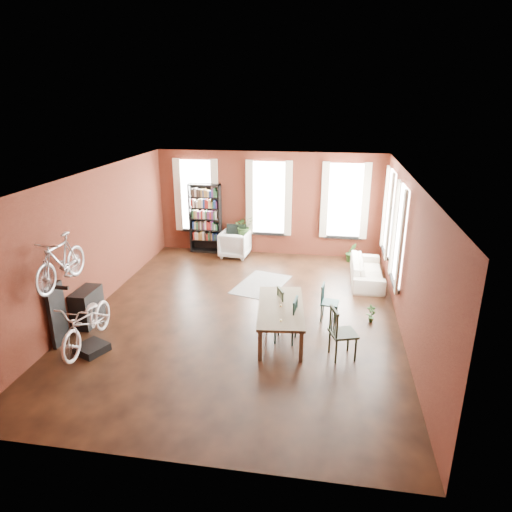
% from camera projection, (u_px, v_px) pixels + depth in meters
% --- Properties ---
extents(room, '(9.00, 9.04, 3.22)m').
position_uv_depth(room, '(257.00, 219.00, 10.29)').
color(room, black).
rests_on(room, ground).
extents(dining_table, '(1.15, 2.12, 0.69)m').
position_uv_depth(dining_table, '(280.00, 322.00, 9.47)').
color(dining_table, brown).
rests_on(dining_table, ground).
extents(dining_chair_a, '(0.48, 0.48, 0.95)m').
position_uv_depth(dining_chair_a, '(286.00, 320.00, 9.27)').
color(dining_chair_a, '#1B3D3A').
rests_on(dining_chair_a, ground).
extents(dining_chair_b, '(0.55, 0.55, 0.90)m').
position_uv_depth(dining_chair_b, '(272.00, 310.00, 9.76)').
color(dining_chair_b, '#21301C').
rests_on(dining_chair_b, ground).
extents(dining_chair_c, '(0.60, 0.60, 1.03)m').
position_uv_depth(dining_chair_c, '(343.00, 333.00, 8.67)').
color(dining_chair_c, black).
rests_on(dining_chair_c, ground).
extents(dining_chair_d, '(0.43, 0.43, 0.84)m').
position_uv_depth(dining_chair_d, '(330.00, 303.00, 10.16)').
color(dining_chair_d, '#1B3C3C').
rests_on(dining_chair_d, ground).
extents(bookshelf, '(1.00, 0.32, 2.20)m').
position_uv_depth(bookshelf, '(205.00, 218.00, 14.41)').
color(bookshelf, black).
rests_on(bookshelf, ground).
extents(white_armchair, '(0.91, 0.86, 0.88)m').
position_uv_depth(white_armchair, '(235.00, 243.00, 14.20)').
color(white_armchair, silver).
rests_on(white_armchair, ground).
extents(cream_sofa, '(0.61, 2.08, 0.81)m').
position_uv_depth(cream_sofa, '(367.00, 267.00, 12.30)').
color(cream_sofa, beige).
rests_on(cream_sofa, ground).
extents(striped_rug, '(1.53, 2.00, 0.01)m').
position_uv_depth(striped_rug, '(261.00, 285.00, 12.17)').
color(striped_rug, black).
rests_on(striped_rug, ground).
extents(bike_trainer, '(0.70, 0.70, 0.15)m').
position_uv_depth(bike_trainer, '(92.00, 348.00, 8.98)').
color(bike_trainer, black).
rests_on(bike_trainer, ground).
extents(bike_wall_rack, '(0.16, 0.60, 1.30)m').
position_uv_depth(bike_wall_rack, '(57.00, 315.00, 9.10)').
color(bike_wall_rack, black).
rests_on(bike_wall_rack, ground).
extents(console_table, '(0.40, 0.80, 0.80)m').
position_uv_depth(console_table, '(87.00, 307.00, 10.00)').
color(console_table, black).
rests_on(console_table, ground).
extents(plant_stand, '(0.34, 0.34, 0.59)m').
position_uv_depth(plant_stand, '(244.00, 245.00, 14.41)').
color(plant_stand, black).
rests_on(plant_stand, ground).
extents(plant_by_sofa, '(0.51, 0.66, 0.26)m').
position_uv_depth(plant_by_sofa, '(351.00, 257.00, 13.84)').
color(plant_by_sofa, '#2A5A24').
rests_on(plant_by_sofa, ground).
extents(plant_small, '(0.37, 0.46, 0.15)m').
position_uv_depth(plant_small, '(371.00, 319.00, 10.16)').
color(plant_small, '#295421').
rests_on(plant_small, ground).
extents(bicycle_floor, '(0.68, 1.00, 1.87)m').
position_uv_depth(bicycle_floor, '(84.00, 301.00, 8.66)').
color(bicycle_floor, silver).
rests_on(bicycle_floor, bike_trainer).
extents(bicycle_hung, '(0.47, 1.00, 1.66)m').
position_uv_depth(bicycle_hung, '(58.00, 245.00, 8.57)').
color(bicycle_hung, '#A5A8AD').
rests_on(bicycle_hung, bike_wall_rack).
extents(plant_on_stand, '(0.79, 0.83, 0.51)m').
position_uv_depth(plant_on_stand, '(244.00, 228.00, 14.25)').
color(plant_on_stand, '#315321').
rests_on(plant_on_stand, plant_stand).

